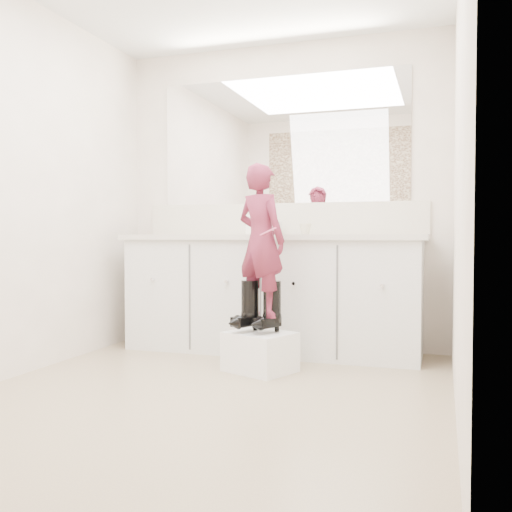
% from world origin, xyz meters
% --- Properties ---
extents(floor, '(3.00, 3.00, 0.00)m').
position_xyz_m(floor, '(0.00, 0.00, 0.00)').
color(floor, '#91785F').
rests_on(floor, ground).
extents(wall_back, '(2.60, 0.00, 2.60)m').
position_xyz_m(wall_back, '(0.00, 1.50, 1.20)').
color(wall_back, beige).
rests_on(wall_back, floor).
extents(wall_front, '(2.60, 0.00, 2.60)m').
position_xyz_m(wall_front, '(0.00, -1.50, 1.20)').
color(wall_front, beige).
rests_on(wall_front, floor).
extents(wall_left, '(0.00, 3.00, 3.00)m').
position_xyz_m(wall_left, '(-1.30, 0.00, 1.20)').
color(wall_left, beige).
rests_on(wall_left, floor).
extents(wall_right, '(0.00, 3.00, 3.00)m').
position_xyz_m(wall_right, '(1.30, 0.00, 1.20)').
color(wall_right, beige).
rests_on(wall_right, floor).
extents(vanity_cabinet, '(2.20, 0.55, 0.85)m').
position_xyz_m(vanity_cabinet, '(0.00, 1.23, 0.42)').
color(vanity_cabinet, silver).
rests_on(vanity_cabinet, floor).
extents(countertop, '(2.28, 0.58, 0.04)m').
position_xyz_m(countertop, '(0.00, 1.21, 0.87)').
color(countertop, beige).
rests_on(countertop, vanity_cabinet).
extents(backsplash, '(2.28, 0.03, 0.25)m').
position_xyz_m(backsplash, '(0.00, 1.49, 1.02)').
color(backsplash, beige).
rests_on(backsplash, countertop).
extents(mirror, '(2.00, 0.02, 1.00)m').
position_xyz_m(mirror, '(0.00, 1.49, 1.64)').
color(mirror, white).
rests_on(mirror, wall_back).
extents(faucet, '(0.08, 0.08, 0.10)m').
position_xyz_m(faucet, '(0.00, 1.38, 0.94)').
color(faucet, silver).
rests_on(faucet, countertop).
extents(cup, '(0.11, 0.11, 0.08)m').
position_xyz_m(cup, '(0.25, 1.28, 0.93)').
color(cup, beige).
rests_on(cup, countertop).
extents(soap_bottle, '(0.13, 0.13, 0.22)m').
position_xyz_m(soap_bottle, '(-0.15, 1.21, 1.00)').
color(soap_bottle, white).
rests_on(soap_bottle, countertop).
extents(step_stool, '(0.50, 0.46, 0.26)m').
position_xyz_m(step_stool, '(0.11, 0.59, 0.13)').
color(step_stool, white).
rests_on(step_stool, floor).
extents(boot_left, '(0.20, 0.25, 0.33)m').
position_xyz_m(boot_left, '(0.04, 0.61, 0.42)').
color(boot_left, black).
rests_on(boot_left, step_stool).
extents(boot_right, '(0.20, 0.25, 0.33)m').
position_xyz_m(boot_right, '(0.19, 0.61, 0.42)').
color(boot_right, black).
rests_on(boot_right, step_stool).
extents(toddler, '(0.42, 0.36, 0.99)m').
position_xyz_m(toddler, '(0.11, 0.61, 0.85)').
color(toddler, '#AD3558').
rests_on(toddler, step_stool).
extents(toothbrush, '(0.13, 0.06, 0.06)m').
position_xyz_m(toothbrush, '(0.18, 0.53, 0.91)').
color(toothbrush, '#EA5B88').
rests_on(toothbrush, toddler).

